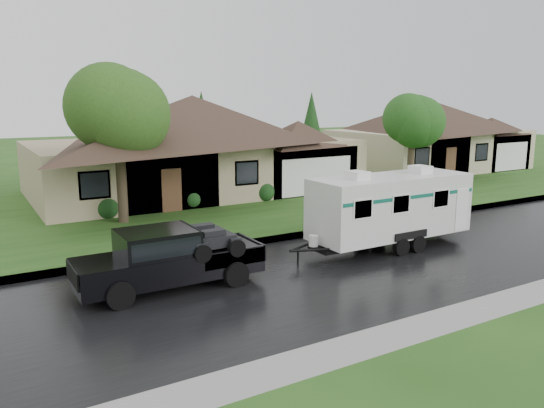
% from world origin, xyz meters
% --- Properties ---
extents(ground, '(140.00, 140.00, 0.00)m').
position_xyz_m(ground, '(0.00, 0.00, 0.00)').
color(ground, '#254B17').
rests_on(ground, ground).
extents(road, '(140.00, 8.00, 0.01)m').
position_xyz_m(road, '(0.00, -2.00, 0.01)').
color(road, black).
rests_on(road, ground).
extents(curb, '(140.00, 0.50, 0.15)m').
position_xyz_m(curb, '(0.00, 2.25, 0.07)').
color(curb, gray).
rests_on(curb, ground).
extents(lawn, '(140.00, 26.00, 0.15)m').
position_xyz_m(lawn, '(0.00, 15.00, 0.07)').
color(lawn, '#254B17').
rests_on(lawn, ground).
extents(house_main, '(19.44, 10.80, 6.90)m').
position_xyz_m(house_main, '(2.29, 13.84, 3.59)').
color(house_main, tan).
rests_on(house_main, lawn).
extents(house_neighbor, '(15.12, 9.72, 6.45)m').
position_xyz_m(house_neighbor, '(22.27, 14.34, 3.32)').
color(house_neighbor, '#BBB08A').
rests_on(house_neighbor, lawn).
extents(tree_left_green, '(4.14, 4.14, 6.85)m').
position_xyz_m(tree_left_green, '(-3.91, 7.94, 4.90)').
color(tree_left_green, '#382B1E').
rests_on(tree_left_green, lawn).
extents(tree_right_green, '(3.45, 3.45, 5.71)m').
position_xyz_m(tree_right_green, '(13.69, 8.08, 4.11)').
color(tree_right_green, '#382B1E').
rests_on(tree_right_green, lawn).
extents(shrub_row, '(13.60, 1.00, 1.00)m').
position_xyz_m(shrub_row, '(2.00, 9.30, 0.65)').
color(shrub_row, '#143814').
rests_on(shrub_row, lawn).
extents(pickup_truck, '(5.47, 2.08, 1.82)m').
position_xyz_m(pickup_truck, '(-4.98, -0.75, 0.98)').
color(pickup_truck, black).
rests_on(pickup_truck, ground).
extents(travel_trailer, '(6.74, 2.37, 3.03)m').
position_xyz_m(travel_trailer, '(3.82, -0.75, 1.61)').
color(travel_trailer, silver).
rests_on(travel_trailer, ground).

